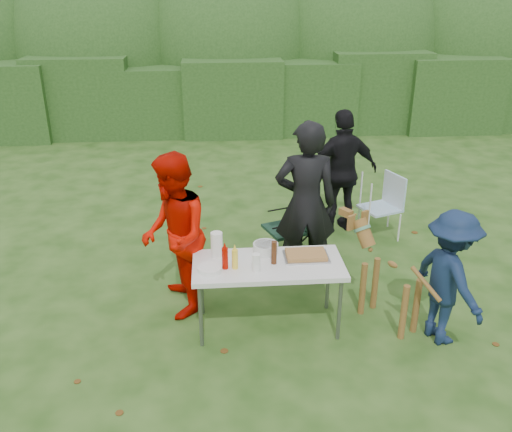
{
  "coord_description": "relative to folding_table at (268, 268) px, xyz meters",
  "views": [
    {
      "loc": [
        -0.46,
        -4.54,
        3.33
      ],
      "look_at": [
        -0.03,
        0.74,
        1.0
      ],
      "focal_mm": 38.0,
      "sensor_mm": 36.0,
      "label": 1
    }
  ],
  "objects": [
    {
      "name": "ground",
      "position": [
        -0.04,
        -0.16,
        -0.69
      ],
      "size": [
        80.0,
        80.0,
        0.0
      ],
      "primitive_type": "plane",
      "color": "#1E4211"
    },
    {
      "name": "hedge_row",
      "position": [
        -0.04,
        7.84,
        0.16
      ],
      "size": [
        22.0,
        1.4,
        1.7
      ],
      "primitive_type": "cube",
      "color": "#23471C",
      "rests_on": "ground"
    },
    {
      "name": "shrub_backdrop",
      "position": [
        -0.04,
        9.44,
        0.91
      ],
      "size": [
        20.0,
        2.6,
        3.2
      ],
      "primitive_type": "ellipsoid",
      "color": "#3D6628",
      "rests_on": "ground"
    },
    {
      "name": "folding_table",
      "position": [
        0.0,
        0.0,
        0.0
      ],
      "size": [
        1.5,
        0.7,
        0.74
      ],
      "color": "silver",
      "rests_on": "ground"
    },
    {
      "name": "person_cook",
      "position": [
        0.52,
        0.94,
        0.29
      ],
      "size": [
        0.74,
        0.51,
        1.94
      ],
      "primitive_type": "imported",
      "rotation": [
        0.0,
        0.0,
        3.08
      ],
      "color": "black",
      "rests_on": "ground"
    },
    {
      "name": "person_red_jacket",
      "position": [
        -0.94,
        0.39,
        0.2
      ],
      "size": [
        0.77,
        0.94,
        1.76
      ],
      "primitive_type": "imported",
      "rotation": [
        0.0,
        0.0,
        -1.44
      ],
      "color": "#CB0D00",
      "rests_on": "ground"
    },
    {
      "name": "person_black_puffy",
      "position": [
        1.26,
        2.28,
        0.19
      ],
      "size": [
        1.09,
        0.62,
        1.75
      ],
      "primitive_type": "imported",
      "rotation": [
        0.0,
        0.0,
        3.34
      ],
      "color": "black",
      "rests_on": "ground"
    },
    {
      "name": "child",
      "position": [
        1.71,
        -0.35,
        0.01
      ],
      "size": [
        0.75,
        1.0,
        1.38
      ],
      "primitive_type": "imported",
      "rotation": [
        0.0,
        0.0,
        1.86
      ],
      "color": "#122241",
      "rests_on": "ground"
    },
    {
      "name": "dog",
      "position": [
        1.26,
        -0.03,
        -0.16
      ],
      "size": [
        0.95,
        1.17,
        1.05
      ],
      "primitive_type": null,
      "rotation": [
        0.0,
        0.0,
        2.12
      ],
      "color": "brown",
      "rests_on": "ground"
    },
    {
      "name": "camping_chair",
      "position": [
        0.39,
        1.48,
        -0.22
      ],
      "size": [
        0.75,
        0.75,
        0.94
      ],
      "primitive_type": null,
      "rotation": [
        0.0,
        0.0,
        3.49
      ],
      "color": "#142F22",
      "rests_on": "ground"
    },
    {
      "name": "lawn_chair",
      "position": [
        1.77,
        2.07,
        -0.25
      ],
      "size": [
        0.66,
        0.66,
        0.88
      ],
      "primitive_type": null,
      "rotation": [
        0.0,
        0.0,
        3.5
      ],
      "color": "#5BA0CB",
      "rests_on": "ground"
    },
    {
      "name": "food_tray",
      "position": [
        0.39,
        0.08,
        0.06
      ],
      "size": [
        0.45,
        0.3,
        0.02
      ],
      "primitive_type": "cube",
      "color": "#B7B7BA",
      "rests_on": "folding_table"
    },
    {
      "name": "focaccia_bread",
      "position": [
        0.39,
        0.08,
        0.09
      ],
      "size": [
        0.4,
        0.26,
        0.04
      ],
      "primitive_type": "cube",
      "color": "#A3713B",
      "rests_on": "food_tray"
    },
    {
      "name": "mustard_bottle",
      "position": [
        -0.33,
        -0.08,
        0.15
      ],
      "size": [
        0.06,
        0.06,
        0.2
      ],
      "primitive_type": "cylinder",
      "color": "yellow",
      "rests_on": "folding_table"
    },
    {
      "name": "ketchup_bottle",
      "position": [
        -0.43,
        -0.07,
        0.16
      ],
      "size": [
        0.06,
        0.06,
        0.22
      ],
      "primitive_type": "cylinder",
      "color": "#9F0A00",
      "rests_on": "folding_table"
    },
    {
      "name": "beer_bottle",
      "position": [
        0.06,
        -0.01,
        0.17
      ],
      "size": [
        0.06,
        0.06,
        0.24
      ],
      "primitive_type": "cylinder",
      "color": "#47230F",
      "rests_on": "folding_table"
    },
    {
      "name": "paper_towel_roll",
      "position": [
        -0.5,
        0.2,
        0.18
      ],
      "size": [
        0.12,
        0.12,
        0.26
      ],
      "primitive_type": "cylinder",
      "color": "white",
      "rests_on": "folding_table"
    },
    {
      "name": "cup_stack",
      "position": [
        -0.13,
        -0.14,
        0.14
      ],
      "size": [
        0.08,
        0.08,
        0.18
      ],
      "primitive_type": "cylinder",
      "color": "white",
      "rests_on": "folding_table"
    },
    {
      "name": "pasta_bowl",
      "position": [
        -0.0,
        0.23,
        0.1
      ],
      "size": [
        0.26,
        0.26,
        0.1
      ],
      "primitive_type": "cylinder",
      "color": "silver",
      "rests_on": "folding_table"
    },
    {
      "name": "plate_stack",
      "position": [
        -0.58,
        -0.12,
        0.08
      ],
      "size": [
        0.24,
        0.24,
        0.05
      ],
      "primitive_type": "cylinder",
      "color": "white",
      "rests_on": "folding_table"
    }
  ]
}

